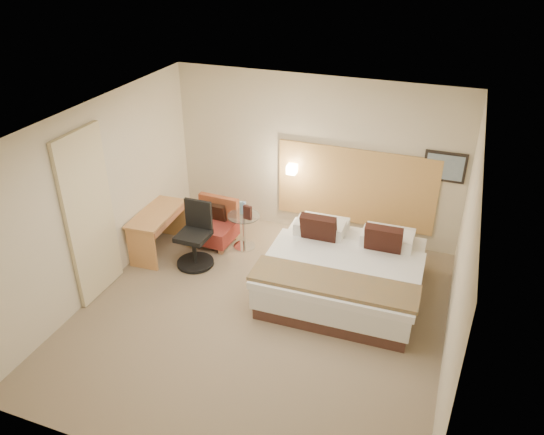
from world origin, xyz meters
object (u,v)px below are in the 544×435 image
(desk, at_px, (158,221))
(desk_chair, at_px, (195,240))
(bed, at_px, (344,271))
(lounge_chair, at_px, (214,225))
(side_table, at_px, (244,230))

(desk, relative_size, desk_chair, 1.14)
(desk_chair, bearing_deg, desk, 171.08)
(bed, bearing_deg, lounge_chair, 165.23)
(bed, bearing_deg, desk_chair, -178.17)
(lounge_chair, bearing_deg, side_table, 0.02)
(lounge_chair, bearing_deg, desk, -139.50)
(bed, xyz_separation_m, lounge_chair, (-2.36, 0.62, -0.04))
(lounge_chair, distance_m, desk_chair, 0.71)
(desk_chair, bearing_deg, side_table, 53.41)
(desk, xyz_separation_m, desk_chair, (0.71, -0.11, -0.14))
(bed, relative_size, desk_chair, 2.16)
(desk, height_order, desk_chair, desk_chair)
(bed, height_order, lounge_chair, bed)
(bed, xyz_separation_m, side_table, (-1.81, 0.62, -0.01))
(side_table, height_order, desk, desk)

